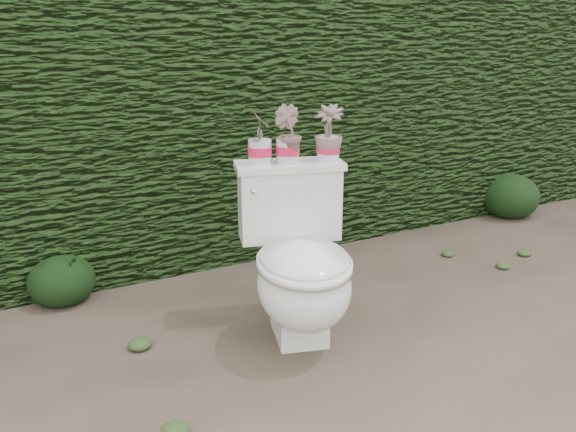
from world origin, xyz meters
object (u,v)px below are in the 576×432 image
toilet (300,266)px  potted_plant_left (260,138)px  potted_plant_right (328,135)px  potted_plant_center (288,136)px

toilet → potted_plant_left: size_ratio=3.27×
toilet → potted_plant_right: potted_plant_right is taller
toilet → potted_plant_center: bearing=92.1°
potted_plant_center → potted_plant_right: bearing=-129.1°
potted_plant_right → toilet: bearing=-101.0°
potted_plant_center → potted_plant_right: (0.18, -0.05, -0.00)m
potted_plant_left → potted_plant_center: 0.13m
toilet → potted_plant_left: bearing=119.8°
potted_plant_left → potted_plant_center: (0.12, -0.04, 0.00)m
potted_plant_left → potted_plant_right: 0.32m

